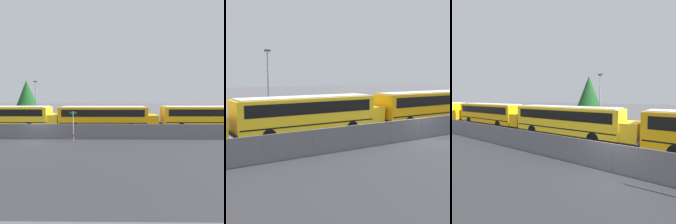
# 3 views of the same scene
# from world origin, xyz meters

# --- Properties ---
(ground_plane) EXTENTS (200.00, 200.00, 0.00)m
(ground_plane) POSITION_xyz_m (0.00, 0.00, 0.00)
(ground_plane) COLOR #4C4C4F
(fence) EXTENTS (91.78, 0.07, 1.59)m
(fence) POSITION_xyz_m (0.00, -0.00, 0.81)
(fence) COLOR #9EA0A5
(fence) RESTS_ON ground_plane
(school_bus_2) EXTENTS (12.83, 2.64, 3.12)m
(school_bus_2) POSITION_xyz_m (-6.47, 5.69, 1.87)
(school_bus_2) COLOR yellow
(school_bus_2) RESTS_ON ground_plane
(school_bus_3) EXTENTS (12.83, 2.64, 3.12)m
(school_bus_3) POSITION_xyz_m (6.58, 5.21, 1.87)
(school_bus_3) COLOR orange
(school_bus_3) RESTS_ON ground_plane
(light_pole) EXTENTS (0.60, 0.24, 7.28)m
(light_pole) POSITION_xyz_m (-6.69, 14.34, 4.02)
(light_pole) COLOR gray
(light_pole) RESTS_ON ground_plane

